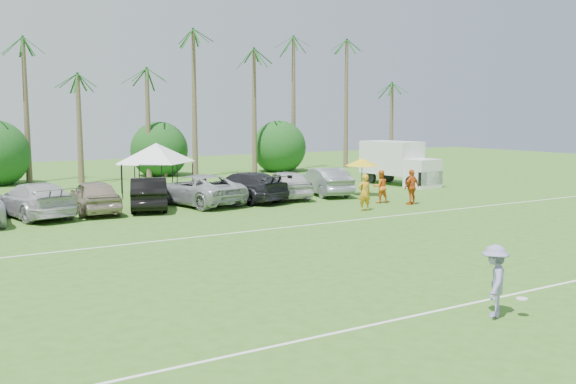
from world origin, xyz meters
TOP-DOWN VIEW (x-y plane):
  - ground at (0.00, 0.00)m, footprint 120.00×120.00m
  - field_lines at (0.00, 8.00)m, footprint 80.00×12.10m
  - palm_tree_4 at (-4.00, 38.00)m, footprint 2.40×2.40m
  - palm_tree_5 at (0.00, 38.00)m, footprint 2.40×2.40m
  - palm_tree_6 at (4.00, 38.00)m, footprint 2.40×2.40m
  - palm_tree_7 at (8.00, 38.00)m, footprint 2.40×2.40m
  - palm_tree_8 at (13.00, 38.00)m, footprint 2.40×2.40m
  - palm_tree_9 at (18.00, 38.00)m, footprint 2.40×2.40m
  - palm_tree_10 at (23.00, 38.00)m, footprint 2.40×2.40m
  - palm_tree_11 at (27.00, 38.00)m, footprint 2.40×2.40m
  - bush_tree_2 at (6.00, 39.00)m, footprint 4.00×4.00m
  - bush_tree_3 at (16.00, 39.00)m, footprint 4.00×4.00m
  - sideline_player_a at (8.22, 16.09)m, footprint 0.74×0.55m
  - sideline_player_b at (10.75, 17.90)m, footprint 1.01×0.87m
  - sideline_player_c at (11.76, 16.51)m, footprint 1.17×0.62m
  - box_truck at (17.68, 24.31)m, footprint 2.67×5.93m
  - canopy_tent_left at (0.67, 25.21)m, footprint 4.66×4.66m
  - canopy_tent_right at (1.21, 28.11)m, footprint 4.02×4.02m
  - market_umbrella at (11.82, 20.90)m, footprint 2.02×2.02m
  - frisbee_player at (0.25, 0.99)m, footprint 1.31×1.22m
  - parked_car_3 at (-6.34, 22.51)m, footprint 3.33×6.02m
  - parked_car_4 at (-3.60, 22.42)m, footprint 2.21×4.95m
  - parked_car_5 at (-0.86, 22.27)m, footprint 3.27×5.31m
  - parked_car_6 at (1.89, 22.43)m, footprint 3.94×6.39m
  - parked_car_7 at (4.63, 22.34)m, footprint 3.69×6.09m
  - parked_car_8 at (7.37, 22.33)m, footprint 2.89×5.14m
  - parked_car_9 at (10.12, 22.33)m, footprint 2.74×5.26m

SIDE VIEW (x-z plane):
  - ground at x=0.00m, z-range 0.00..0.00m
  - field_lines at x=0.00m, z-range 0.00..0.01m
  - parked_car_3 at x=-6.34m, z-range 0.00..1.65m
  - parked_car_4 at x=-3.60m, z-range 0.00..1.65m
  - parked_car_5 at x=-0.86m, z-range 0.00..1.65m
  - parked_car_6 at x=1.89m, z-range 0.00..1.65m
  - parked_car_7 at x=4.63m, z-range 0.00..1.65m
  - parked_car_8 at x=7.37m, z-range 0.00..1.65m
  - parked_car_9 at x=10.12m, z-range 0.00..1.65m
  - frisbee_player at x=0.25m, z-range 0.00..1.75m
  - sideline_player_b at x=10.75m, z-range 0.00..1.79m
  - sideline_player_a at x=8.22m, z-range 0.00..1.84m
  - sideline_player_c at x=11.76m, z-range 0.00..1.90m
  - box_truck at x=17.68m, z-range 0.10..3.07m
  - bush_tree_2 at x=6.00m, z-range -0.20..3.80m
  - bush_tree_3 at x=16.00m, z-range -0.20..3.80m
  - market_umbrella at x=11.82m, z-range 0.89..3.14m
  - canopy_tent_right at x=1.21m, z-range 1.16..4.42m
  - canopy_tent_left at x=0.67m, z-range 1.35..5.12m
  - palm_tree_4 at x=-4.00m, z-range 3.03..11.93m
  - palm_tree_8 at x=13.00m, z-range 3.03..11.93m
  - palm_tree_5 at x=0.00m, z-range 3.40..13.30m
  - palm_tree_9 at x=18.00m, z-range 3.40..13.30m
  - palm_tree_6 at x=4.00m, z-range 3.76..14.66m
  - palm_tree_10 at x=23.00m, z-range 3.76..14.66m
  - palm_tree_7 at x=8.00m, z-range 4.11..16.01m
  - palm_tree_11 at x=27.00m, z-range 4.11..16.01m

